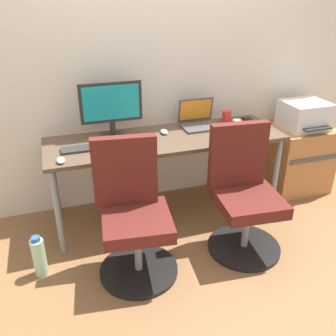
% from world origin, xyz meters
% --- Properties ---
extents(ground_plane, '(5.28, 5.28, 0.00)m').
position_xyz_m(ground_plane, '(0.00, 0.00, 0.00)').
color(ground_plane, brown).
extents(back_wall, '(4.40, 0.04, 2.60)m').
position_xyz_m(back_wall, '(0.00, 0.38, 1.30)').
color(back_wall, silver).
rests_on(back_wall, ground).
extents(desk, '(1.88, 0.60, 0.71)m').
position_xyz_m(desk, '(0.00, 0.00, 0.64)').
color(desk, brown).
rests_on(desk, ground).
extents(office_chair_left, '(0.54, 0.54, 0.94)m').
position_xyz_m(office_chair_left, '(-0.41, -0.58, 0.42)').
color(office_chair_left, black).
rests_on(office_chair_left, ground).
extents(office_chair_right, '(0.54, 0.54, 0.94)m').
position_xyz_m(office_chair_right, '(0.40, -0.58, 0.42)').
color(office_chair_right, black).
rests_on(office_chair_right, ground).
extents(side_cabinet, '(0.55, 0.46, 0.62)m').
position_xyz_m(side_cabinet, '(1.32, 0.05, 0.31)').
color(side_cabinet, '#B77542').
rests_on(side_cabinet, ground).
extents(printer, '(0.38, 0.40, 0.24)m').
position_xyz_m(printer, '(1.32, 0.05, 0.74)').
color(printer, silver).
rests_on(printer, side_cabinet).
extents(water_bottle_on_floor, '(0.09, 0.09, 0.31)m').
position_xyz_m(water_bottle_on_floor, '(-1.05, -0.46, 0.15)').
color(water_bottle_on_floor, '#A5D8B2').
rests_on(water_bottle_on_floor, ground).
extents(desktop_monitor, '(0.48, 0.18, 0.43)m').
position_xyz_m(desktop_monitor, '(-0.39, 0.16, 0.96)').
color(desktop_monitor, '#262626').
rests_on(desktop_monitor, desk).
extents(open_laptop, '(0.31, 0.26, 0.23)m').
position_xyz_m(open_laptop, '(0.34, 0.16, 0.76)').
color(open_laptop, '#4C4C51').
rests_on(open_laptop, desk).
extents(keyboard_by_monitor, '(0.34, 0.12, 0.02)m').
position_xyz_m(keyboard_by_monitor, '(-0.38, -0.22, 0.72)').
color(keyboard_by_monitor, '#515156').
rests_on(keyboard_by_monitor, desk).
extents(keyboard_by_laptop, '(0.34, 0.12, 0.02)m').
position_xyz_m(keyboard_by_laptop, '(-0.64, -0.04, 0.72)').
color(keyboard_by_laptop, '#2D2D2D').
rests_on(keyboard_by_laptop, desk).
extents(mouse_by_monitor, '(0.06, 0.10, 0.03)m').
position_xyz_m(mouse_by_monitor, '(-0.82, -0.22, 0.72)').
color(mouse_by_monitor, silver).
rests_on(mouse_by_monitor, desk).
extents(mouse_by_laptop, '(0.06, 0.10, 0.03)m').
position_xyz_m(mouse_by_laptop, '(0.01, 0.08, 0.72)').
color(mouse_by_laptop, silver).
rests_on(mouse_by_laptop, desk).
extents(coffee_mug, '(0.08, 0.08, 0.09)m').
position_xyz_m(coffee_mug, '(0.63, 0.21, 0.75)').
color(coffee_mug, red).
rests_on(coffee_mug, desk).
extents(pen_cup, '(0.07, 0.07, 0.10)m').
position_xyz_m(pen_cup, '(0.58, -0.07, 0.76)').
color(pen_cup, slate).
rests_on(pen_cup, desk).
extents(phone_near_laptop, '(0.07, 0.14, 0.01)m').
position_xyz_m(phone_near_laptop, '(0.57, 0.06, 0.71)').
color(phone_near_laptop, black).
rests_on(phone_near_laptop, desk).
extents(phone_near_monitor, '(0.07, 0.14, 0.01)m').
position_xyz_m(phone_near_monitor, '(0.82, 0.16, 0.71)').
color(phone_near_monitor, black).
rests_on(phone_near_monitor, desk).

